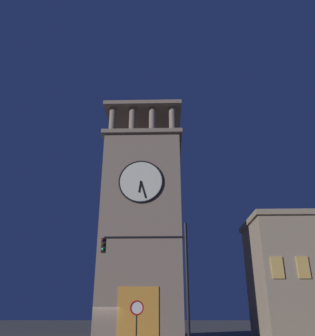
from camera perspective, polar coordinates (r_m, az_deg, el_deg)
name	(u,v)px	position (r m, az deg, el deg)	size (l,w,h in m)	color
clocktower	(143,229)	(33.58, -2.43, -10.03)	(7.74, 8.41, 23.48)	gray
traffic_signal_near	(160,267)	(18.51, 0.36, -16.05)	(4.58, 0.41, 6.53)	black
no_horn_sign	(137,312)	(20.68, -3.48, -22.71)	(0.78, 0.14, 2.70)	black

